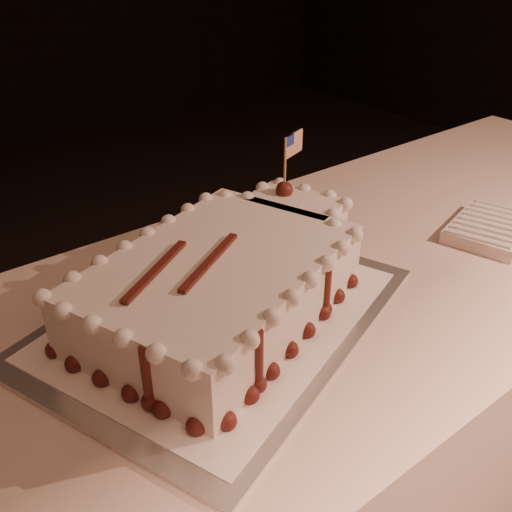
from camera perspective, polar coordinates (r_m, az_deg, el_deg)
banquet_table at (r=1.37m, az=6.37°, el=-14.99°), size 2.40×0.80×0.75m
cake_board at (r=1.01m, az=-3.61°, el=-5.95°), size 0.75×0.66×0.01m
doily at (r=1.00m, az=-3.62°, el=-5.72°), size 0.67×0.59×0.00m
sheet_cake at (r=0.99m, az=-2.64°, el=-2.10°), size 0.62×0.46×0.24m
napkin_stack at (r=1.36m, az=22.40°, el=2.53°), size 0.24×0.20×0.03m
side_plate at (r=1.42m, az=2.19°, el=5.73°), size 0.14×0.14×0.01m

